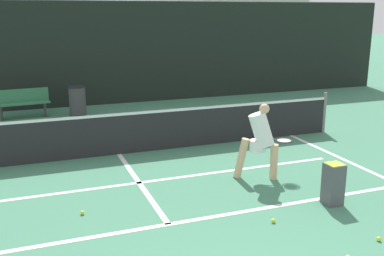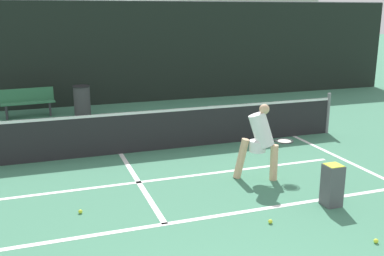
{
  "view_description": "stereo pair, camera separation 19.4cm",
  "coord_description": "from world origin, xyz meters",
  "px_view_note": "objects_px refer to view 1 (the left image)",
  "views": [
    {
      "loc": [
        -1.84,
        -2.59,
        3.12
      ],
      "look_at": [
        1.09,
        5.23,
        0.95
      ],
      "focal_mm": 42.0,
      "sensor_mm": 36.0,
      "label": 1
    },
    {
      "loc": [
        -1.66,
        -2.66,
        3.12
      ],
      "look_at": [
        1.09,
        5.23,
        0.95
      ],
      "focal_mm": 42.0,
      "sensor_mm": 36.0,
      "label": 2
    }
  ],
  "objects_px": {
    "parked_car": "(27,75)",
    "player_practicing": "(260,139)",
    "trash_bin": "(77,101)",
    "ball_hopper": "(333,183)",
    "courtside_bench": "(23,102)"
  },
  "relations": [
    {
      "from": "parked_car",
      "to": "player_practicing",
      "type": "bearing_deg",
      "value": -72.24
    },
    {
      "from": "player_practicing",
      "to": "trash_bin",
      "type": "distance_m",
      "value": 7.26
    },
    {
      "from": "ball_hopper",
      "to": "parked_car",
      "type": "relative_size",
      "value": 0.16
    },
    {
      "from": "courtside_bench",
      "to": "ball_hopper",
      "type": "bearing_deg",
      "value": -66.14
    },
    {
      "from": "player_practicing",
      "to": "parked_car",
      "type": "relative_size",
      "value": 0.34
    },
    {
      "from": "courtside_bench",
      "to": "parked_car",
      "type": "height_order",
      "value": "parked_car"
    },
    {
      "from": "player_practicing",
      "to": "trash_bin",
      "type": "relative_size",
      "value": 1.61
    },
    {
      "from": "player_practicing",
      "to": "trash_bin",
      "type": "height_order",
      "value": "player_practicing"
    },
    {
      "from": "player_practicing",
      "to": "parked_car",
      "type": "distance_m",
      "value": 13.05
    },
    {
      "from": "player_practicing",
      "to": "courtside_bench",
      "type": "bearing_deg",
      "value": 148.56
    },
    {
      "from": "player_practicing",
      "to": "ball_hopper",
      "type": "relative_size",
      "value": 2.08
    },
    {
      "from": "player_practicing",
      "to": "courtside_bench",
      "type": "height_order",
      "value": "player_practicing"
    },
    {
      "from": "courtside_bench",
      "to": "player_practicing",
      "type": "bearing_deg",
      "value": -64.58
    },
    {
      "from": "ball_hopper",
      "to": "courtside_bench",
      "type": "bearing_deg",
      "value": 119.13
    },
    {
      "from": "player_practicing",
      "to": "courtside_bench",
      "type": "relative_size",
      "value": 0.93
    }
  ]
}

